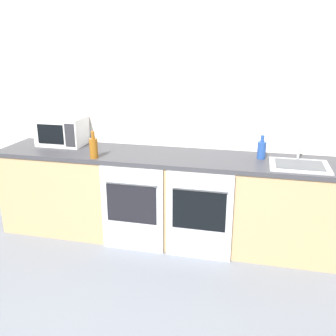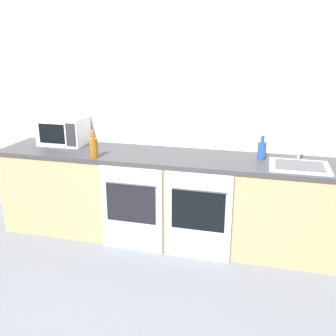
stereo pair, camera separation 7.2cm
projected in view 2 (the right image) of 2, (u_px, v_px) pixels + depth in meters
The scene contains 8 objects.
wall_back at pixel (172, 108), 3.88m from camera, with size 10.00×0.06×2.60m.
counter_back at pixel (163, 197), 3.82m from camera, with size 3.41×0.67×0.89m.
oven_left at pixel (132, 209), 3.57m from camera, with size 0.61×0.06×0.85m.
oven_right at pixel (198, 216), 3.41m from camera, with size 0.61×0.06×0.85m.
microwave at pixel (64, 131), 4.04m from camera, with size 0.49×0.34×0.30m.
bottle_blue at pixel (262, 150), 3.51m from camera, with size 0.08×0.08×0.23m.
bottle_amber at pixel (94, 147), 3.56m from camera, with size 0.08×0.08×0.26m.
sink at pixel (299, 166), 3.30m from camera, with size 0.51×0.42×0.26m.
Camera 2 is at (0.94, -1.51, 1.91)m, focal length 40.00 mm.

